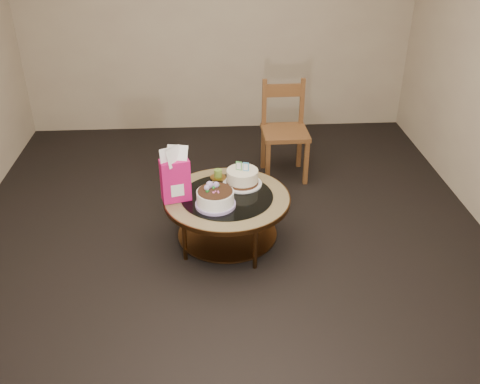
{
  "coord_description": "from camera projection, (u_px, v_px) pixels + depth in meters",
  "views": [
    {
      "loc": [
        -0.13,
        -3.68,
        2.62
      ],
      "look_at": [
        0.11,
        0.02,
        0.48
      ],
      "focal_mm": 40.0,
      "sensor_mm": 36.0,
      "label": 1
    }
  ],
  "objects": [
    {
      "name": "ground",
      "position": [
        228.0,
        243.0,
        4.5
      ],
      "size": [
        5.0,
        5.0,
        0.0
      ],
      "primitive_type": "plane",
      "color": "black",
      "rests_on": "ground"
    },
    {
      "name": "coffee_table",
      "position": [
        227.0,
        205.0,
        4.31
      ],
      "size": [
        1.02,
        1.02,
        0.46
      ],
      "color": "#573519",
      "rests_on": "ground"
    },
    {
      "name": "gift_bag",
      "position": [
        175.0,
        175.0,
        4.12
      ],
      "size": [
        0.25,
        0.2,
        0.44
      ],
      "rotation": [
        0.0,
        0.0,
        0.26
      ],
      "color": "#C91264",
      "rests_on": "coffee_table"
    },
    {
      "name": "decorated_cake",
      "position": [
        215.0,
        199.0,
        4.11
      ],
      "size": [
        0.31,
        0.31,
        0.18
      ],
      "rotation": [
        0.0,
        0.0,
        -0.41
      ],
      "color": "#A890CC",
      "rests_on": "coffee_table"
    },
    {
      "name": "cream_cake",
      "position": [
        242.0,
        178.0,
        4.41
      ],
      "size": [
        0.32,
        0.32,
        0.21
      ],
      "rotation": [
        0.0,
        0.0,
        -0.36
      ],
      "color": "white",
      "rests_on": "coffee_table"
    },
    {
      "name": "dining_chair",
      "position": [
        284.0,
        130.0,
        5.34
      ],
      "size": [
        0.45,
        0.45,
        0.97
      ],
      "rotation": [
        0.0,
        0.0,
        0.02
      ],
      "color": "brown",
      "rests_on": "ground"
    },
    {
      "name": "room_walls",
      "position": [
        225.0,
        62.0,
        3.73
      ],
      "size": [
        4.52,
        5.02,
        2.61
      ],
      "color": "#B8A88B",
      "rests_on": "ground"
    },
    {
      "name": "pillar_candle",
      "position": [
        218.0,
        176.0,
        4.5
      ],
      "size": [
        0.13,
        0.13,
        0.1
      ],
      "rotation": [
        0.0,
        0.0,
        0.09
      ],
      "color": "#DEC35B",
      "rests_on": "coffee_table"
    }
  ]
}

